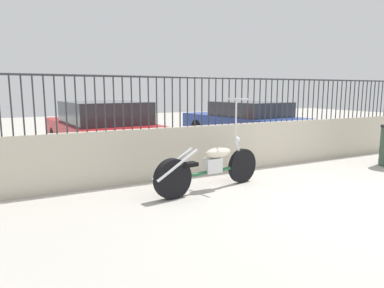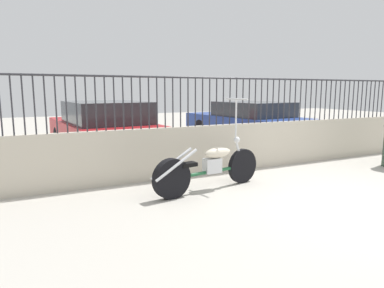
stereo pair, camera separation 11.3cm
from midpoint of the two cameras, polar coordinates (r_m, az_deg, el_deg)
ground_plane at (r=5.44m, az=24.65°, el=-9.30°), size 40.00×40.00×0.00m
low_wall at (r=7.21m, az=8.16°, el=-0.35°), size 10.18×0.18×0.95m
fence_railing at (r=7.12m, az=8.35°, el=8.11°), size 10.18×0.04×0.93m
motorcycle_green at (r=5.56m, az=1.69°, el=-4.00°), size 2.11×0.64×1.50m
car_red at (r=8.71m, az=-15.05°, el=2.43°), size 2.23×4.69×1.36m
car_blue at (r=11.05m, az=8.65°, el=3.77°), size 2.29×4.76×1.27m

